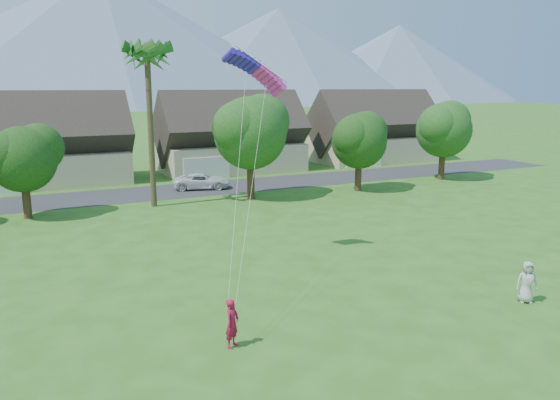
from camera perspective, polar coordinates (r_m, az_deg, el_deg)
ground at (r=19.73m, az=13.29°, el=-16.37°), size 500.00×500.00×0.00m
street at (r=49.51m, az=-12.18°, el=0.82°), size 90.00×7.00×0.01m
kite_flyer at (r=20.07m, az=-5.02°, el=-12.69°), size 0.78×0.76×1.81m
watcher at (r=26.11m, az=24.40°, el=-7.81°), size 1.07×0.97×1.84m
parked_car at (r=50.33m, az=-8.20°, el=1.95°), size 5.54×3.66×1.41m
mountain_ridge at (r=274.89m, az=-22.01°, el=15.12°), size 540.00×240.00×70.00m
houses_row at (r=57.82m, az=-14.00°, el=5.73°), size 72.75×8.19×8.86m
tree_row at (r=42.68m, az=-12.00°, el=5.73°), size 62.27×6.67×8.45m
fan_palm at (r=42.91m, az=-13.75°, el=14.94°), size 3.00×3.00×13.80m
parafoil_kite at (r=28.66m, az=-2.49°, el=13.52°), size 3.52×1.19×0.50m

